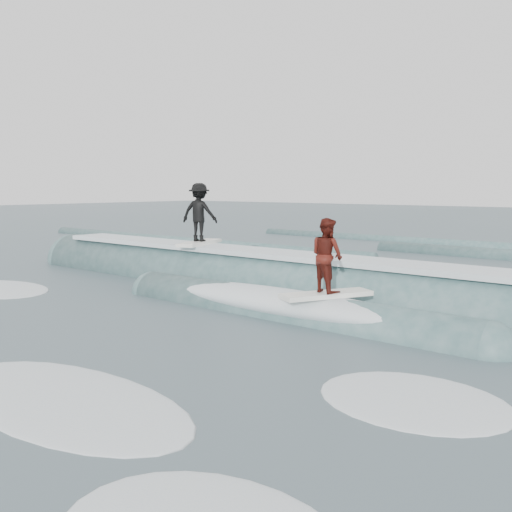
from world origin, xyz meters
The scene contains 6 objects.
ground centered at (0.00, 0.00, 0.00)m, with size 160.00×160.00×0.00m, color #3B5156.
breaking_wave centered at (0.32, 6.00, 0.04)m, with size 21.89×3.84×2.11m.
surfer_black centered at (-3.08, 6.39, 2.04)m, with size 1.29×2.07×1.87m.
surfer_red centered at (2.94, 4.19, 1.34)m, with size 1.40×2.03×1.67m.
whitewater centered at (1.99, -1.00, 0.00)m, with size 15.94×6.66×0.10m.
far_swells centered at (-0.99, 17.65, 0.00)m, with size 42.20×8.65×0.80m.
Camera 1 is at (9.38, -5.84, 2.87)m, focal length 40.00 mm.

